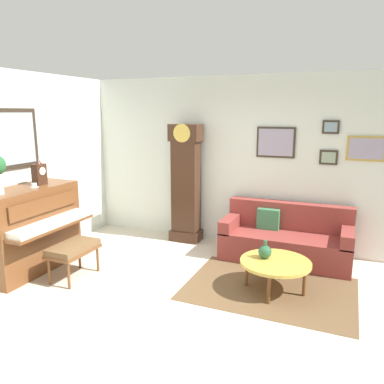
{
  "coord_description": "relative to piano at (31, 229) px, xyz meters",
  "views": [
    {
      "loc": [
        1.85,
        -3.65,
        2.22
      ],
      "look_at": [
        -0.2,
        1.19,
        1.1
      ],
      "focal_mm": 35.13,
      "sensor_mm": 36.0,
      "label": 1
    }
  ],
  "objects": [
    {
      "name": "grandfather_clock",
      "position": [
        1.52,
        2.0,
        0.36
      ],
      "size": [
        0.52,
        0.34,
        2.03
      ],
      "color": "#3D2316",
      "rests_on": "ground_plane"
    },
    {
      "name": "coffee_table",
      "position": [
        3.33,
        0.67,
        -0.23
      ],
      "size": [
        0.88,
        0.88,
        0.4
      ],
      "color": "gold",
      "rests_on": "ground_plane"
    },
    {
      "name": "area_rug",
      "position": [
        3.26,
        0.69,
        -0.6
      ],
      "size": [
        2.1,
        1.5,
        0.01
      ],
      "primitive_type": "cube",
      "color": "brown",
      "rests_on": "ground_plane"
    },
    {
      "name": "piano_bench",
      "position": [
        0.74,
        -0.01,
        -0.2
      ],
      "size": [
        0.42,
        0.7,
        0.48
      ],
      "color": "brown",
      "rests_on": "ground_plane"
    },
    {
      "name": "piano",
      "position": [
        0.0,
        0.0,
        0.0
      ],
      "size": [
        0.87,
        1.44,
        1.2
      ],
      "color": "brown",
      "rests_on": "ground_plane"
    },
    {
      "name": "teacup",
      "position": [
        0.08,
        0.05,
        0.61
      ],
      "size": [
        0.12,
        0.12,
        0.06
      ],
      "color": "white",
      "rests_on": "piano"
    },
    {
      "name": "ground_plane",
      "position": [
        2.23,
        -0.14,
        -0.66
      ],
      "size": [
        6.4,
        6.0,
        0.1
      ],
      "primitive_type": "cube",
      "color": "beige"
    },
    {
      "name": "couch",
      "position": [
        3.27,
        1.79,
        -0.29
      ],
      "size": [
        1.9,
        0.8,
        0.84
      ],
      "color": "maroon",
      "rests_on": "ground_plane"
    },
    {
      "name": "green_jug",
      "position": [
        3.18,
        0.71,
        -0.12
      ],
      "size": [
        0.17,
        0.17,
        0.24
      ],
      "color": "#234C33",
      "rests_on": "coffee_table"
    },
    {
      "name": "wall_back",
      "position": [
        2.25,
        2.26,
        0.8
      ],
      "size": [
        5.3,
        0.13,
        2.8
      ],
      "color": "silver",
      "rests_on": "ground_plane"
    },
    {
      "name": "mantel_clock",
      "position": [
        0.0,
        0.25,
        0.76
      ],
      "size": [
        0.13,
        0.18,
        0.38
      ],
      "color": "#3D2316",
      "rests_on": "piano"
    }
  ]
}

